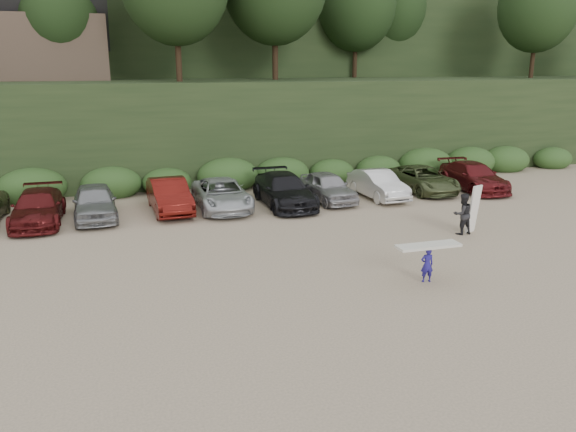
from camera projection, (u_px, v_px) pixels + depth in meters
name	position (u px, v px, depth m)	size (l,w,h in m)	color
ground	(365.00, 268.00, 19.94)	(120.00, 120.00, 0.00)	tan
hillside_backdrop	(195.00, 15.00, 50.00)	(90.00, 41.50, 28.00)	black
parked_cars	(210.00, 195.00, 27.78)	(34.43, 6.17, 1.62)	silver
child_surfer	(428.00, 256.00, 18.46)	(2.18, 0.64, 1.30)	navy
adult_surfer	(463.00, 214.00, 23.73)	(1.33, 0.70, 2.08)	black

